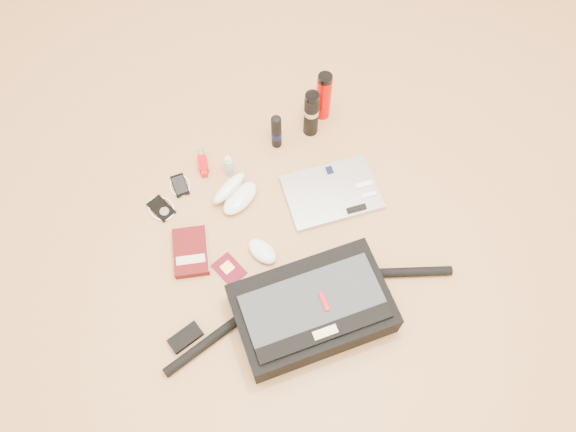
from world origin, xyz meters
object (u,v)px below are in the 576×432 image
(messenger_bag, at_px, (311,309))
(book, at_px, (191,252))
(laptop, at_px, (332,193))
(thermos_black, at_px, (311,114))
(thermos_red, at_px, (324,96))

(messenger_bag, bearing_deg, book, 131.72)
(laptop, xyz_separation_m, thermos_black, (0.07, 0.30, 0.10))
(laptop, relative_size, thermos_red, 1.68)
(messenger_bag, relative_size, book, 4.82)
(laptop, bearing_deg, book, -171.17)
(laptop, bearing_deg, thermos_red, 77.39)
(thermos_red, bearing_deg, thermos_black, -149.73)
(book, distance_m, thermos_black, 0.71)
(messenger_bag, bearing_deg, thermos_red, 65.74)
(laptop, bearing_deg, messenger_bag, -117.36)
(messenger_bag, xyz_separation_m, laptop, (0.31, 0.38, -0.05))
(book, bearing_deg, thermos_black, 42.84)
(thermos_black, xyz_separation_m, thermos_red, (0.08, 0.05, 0.00))
(laptop, height_order, thermos_red, thermos_red)
(thermos_red, bearing_deg, book, -156.69)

